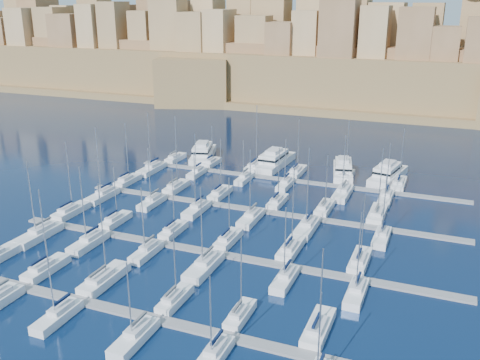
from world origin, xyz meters
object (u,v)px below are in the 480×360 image
at_px(sailboat_2, 104,279).
at_px(motor_yacht_a, 203,153).
at_px(motor_yacht_c, 343,169).
at_px(motor_yacht_b, 274,160).
at_px(sailboat_4, 240,315).
at_px(motor_yacht_d, 388,174).

relative_size(sailboat_2, motor_yacht_a, 0.92).
distance_m(motor_yacht_a, motor_yacht_c, 40.19).
distance_m(motor_yacht_a, motor_yacht_b, 21.26).
bearing_deg(sailboat_2, motor_yacht_b, 85.88).
distance_m(sailboat_4, motor_yacht_c, 70.33).
height_order(motor_yacht_b, motor_yacht_d, same).
bearing_deg(motor_yacht_d, sailboat_4, -99.01).
height_order(motor_yacht_a, motor_yacht_b, same).
xyz_separation_m(sailboat_4, motor_yacht_d, (11.25, 70.99, 1.00)).
bearing_deg(motor_yacht_c, sailboat_2, -109.19).
distance_m(sailboat_2, motor_yacht_d, 77.94).
bearing_deg(motor_yacht_c, sailboat_4, -90.12).
xyz_separation_m(motor_yacht_a, motor_yacht_b, (21.26, 0.48, 0.00)).
height_order(motor_yacht_c, motor_yacht_d, same).
relative_size(sailboat_2, sailboat_4, 1.31).
distance_m(sailboat_2, sailboat_4, 23.88).
xyz_separation_m(motor_yacht_a, motor_yacht_d, (51.28, -0.22, 0.00)).
bearing_deg(sailboat_2, motor_yacht_a, 103.06).
bearing_deg(motor_yacht_b, motor_yacht_a, -178.71).
xyz_separation_m(sailboat_2, motor_yacht_a, (-16.19, 69.81, 0.95)).
bearing_deg(sailboat_4, motor_yacht_a, 119.34).
xyz_separation_m(motor_yacht_b, motor_yacht_d, (30.02, -0.70, -0.00)).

